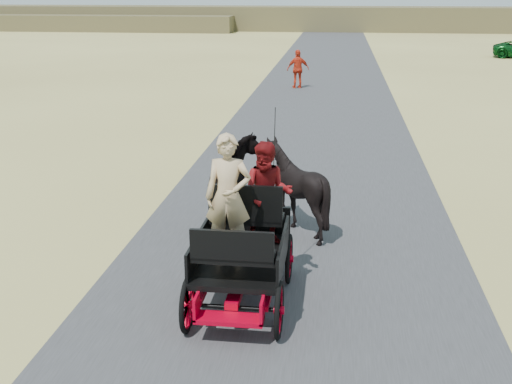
# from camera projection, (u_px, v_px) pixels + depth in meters

# --- Properties ---
(ground) EXTENTS (140.00, 140.00, 0.00)m
(ground) POSITION_uv_depth(u_px,v_px,m) (276.00, 346.00, 8.33)
(ground) COLOR tan
(road) EXTENTS (6.00, 140.00, 0.01)m
(road) POSITION_uv_depth(u_px,v_px,m) (276.00, 345.00, 8.33)
(road) COLOR #38383A
(road) RESTS_ON ground
(ridge_far) EXTENTS (140.00, 6.00, 2.40)m
(ridge_far) POSITION_uv_depth(u_px,v_px,m) (334.00, 19.00, 66.50)
(ridge_far) COLOR brown
(ridge_far) RESTS_ON ground
(ridge_near) EXTENTS (40.00, 4.00, 1.60)m
(ridge_near) POSITION_uv_depth(u_px,v_px,m) (42.00, 23.00, 66.45)
(ridge_near) COLOR brown
(ridge_near) RESTS_ON ground
(carriage) EXTENTS (1.30, 2.40, 0.72)m
(carriage) POSITION_uv_depth(u_px,v_px,m) (242.00, 280.00, 9.38)
(carriage) COLOR black
(carriage) RESTS_ON ground
(horse_left) EXTENTS (0.91, 2.01, 1.70)m
(horse_left) POSITION_uv_depth(u_px,v_px,m) (237.00, 186.00, 12.13)
(horse_left) COLOR black
(horse_left) RESTS_ON ground
(horse_right) EXTENTS (1.37, 1.54, 1.70)m
(horse_right) POSITION_uv_depth(u_px,v_px,m) (295.00, 188.00, 12.00)
(horse_right) COLOR black
(horse_right) RESTS_ON ground
(driver_man) EXTENTS (0.66, 0.43, 1.80)m
(driver_man) POSITION_uv_depth(u_px,v_px,m) (228.00, 197.00, 9.06)
(driver_man) COLOR tan
(driver_man) RESTS_ON carriage
(passenger_woman) EXTENTS (0.77, 0.60, 1.58)m
(passenger_woman) POSITION_uv_depth(u_px,v_px,m) (267.00, 194.00, 9.56)
(passenger_woman) COLOR #660C0F
(passenger_woman) RESTS_ON carriage
(pedestrian) EXTENTS (1.09, 0.70, 1.73)m
(pedestrian) POSITION_uv_depth(u_px,v_px,m) (298.00, 69.00, 29.00)
(pedestrian) COLOR red
(pedestrian) RESTS_ON ground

